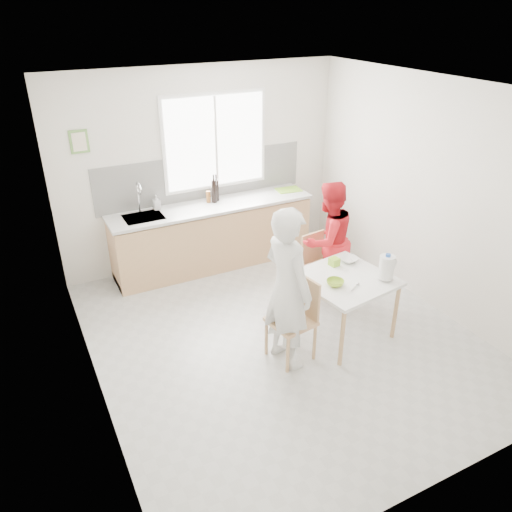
{
  "coord_description": "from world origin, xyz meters",
  "views": [
    {
      "loc": [
        -2.35,
        -3.99,
        3.41
      ],
      "look_at": [
        -0.21,
        0.2,
        0.99
      ],
      "focal_mm": 35.0,
      "sensor_mm": 36.0,
      "label": 1
    }
  ],
  "objects_px": {
    "dining_table": "(345,284)",
    "wine_bottle_a": "(214,191)",
    "chair_far": "(317,262)",
    "bowl_green": "(335,283)",
    "milk_jug": "(387,267)",
    "wine_bottle_b": "(216,190)",
    "person_white": "(287,289)",
    "person_red": "(328,240)",
    "bowl_white": "(349,259)",
    "chair_left": "(296,315)"
  },
  "relations": [
    {
      "from": "person_white",
      "to": "wine_bottle_a",
      "type": "height_order",
      "value": "person_white"
    },
    {
      "from": "dining_table",
      "to": "bowl_green",
      "type": "bearing_deg",
      "value": -157.12
    },
    {
      "from": "chair_left",
      "to": "milk_jug",
      "type": "bearing_deg",
      "value": 74.4
    },
    {
      "from": "milk_jug",
      "to": "person_white",
      "type": "bearing_deg",
      "value": 166.13
    },
    {
      "from": "person_white",
      "to": "person_red",
      "type": "xyz_separation_m",
      "value": [
        1.12,
        0.93,
        -0.11
      ]
    },
    {
      "from": "chair_left",
      "to": "bowl_white",
      "type": "xyz_separation_m",
      "value": [
        0.93,
        0.4,
        0.24
      ]
    },
    {
      "from": "dining_table",
      "to": "chair_far",
      "type": "xyz_separation_m",
      "value": [
        0.22,
        0.86,
        -0.19
      ]
    },
    {
      "from": "milk_jug",
      "to": "chair_left",
      "type": "bearing_deg",
      "value": 164.4
    },
    {
      "from": "person_white",
      "to": "person_red",
      "type": "bearing_deg",
      "value": -59.1
    },
    {
      "from": "person_red",
      "to": "milk_jug",
      "type": "relative_size",
      "value": 5.28
    },
    {
      "from": "bowl_green",
      "to": "wine_bottle_b",
      "type": "distance_m",
      "value": 2.43
    },
    {
      "from": "milk_jug",
      "to": "bowl_white",
      "type": "bearing_deg",
      "value": 92.62
    },
    {
      "from": "chair_left",
      "to": "bowl_white",
      "type": "height_order",
      "value": "chair_left"
    },
    {
      "from": "person_red",
      "to": "milk_jug",
      "type": "xyz_separation_m",
      "value": [
        0.05,
        -1.03,
        0.12
      ]
    },
    {
      "from": "wine_bottle_a",
      "to": "wine_bottle_b",
      "type": "distance_m",
      "value": 0.07
    },
    {
      "from": "chair_far",
      "to": "bowl_white",
      "type": "xyz_separation_m",
      "value": [
        0.04,
        -0.56,
        0.29
      ]
    },
    {
      "from": "person_white",
      "to": "bowl_green",
      "type": "height_order",
      "value": "person_white"
    },
    {
      "from": "dining_table",
      "to": "milk_jug",
      "type": "bearing_deg",
      "value": -32.03
    },
    {
      "from": "bowl_green",
      "to": "wine_bottle_a",
      "type": "distance_m",
      "value": 2.39
    },
    {
      "from": "dining_table",
      "to": "person_red",
      "type": "distance_m",
      "value": 0.87
    },
    {
      "from": "person_white",
      "to": "chair_far",
      "type": "bearing_deg",
      "value": -55.07
    },
    {
      "from": "bowl_white",
      "to": "chair_far",
      "type": "bearing_deg",
      "value": 93.76
    },
    {
      "from": "milk_jug",
      "to": "dining_table",
      "type": "bearing_deg",
      "value": 139.13
    },
    {
      "from": "person_white",
      "to": "person_red",
      "type": "relative_size",
      "value": 1.14
    },
    {
      "from": "bowl_green",
      "to": "bowl_white",
      "type": "distance_m",
      "value": 0.58
    },
    {
      "from": "chair_left",
      "to": "milk_jug",
      "type": "relative_size",
      "value": 3.18
    },
    {
      "from": "dining_table",
      "to": "milk_jug",
      "type": "distance_m",
      "value": 0.49
    },
    {
      "from": "dining_table",
      "to": "wine_bottle_b",
      "type": "bearing_deg",
      "value": 102.93
    },
    {
      "from": "chair_far",
      "to": "person_white",
      "type": "xyz_separation_m",
      "value": [
        -1.02,
        -0.98,
        0.41
      ]
    },
    {
      "from": "chair_far",
      "to": "bowl_green",
      "type": "distance_m",
      "value": 1.06
    },
    {
      "from": "chair_left",
      "to": "person_red",
      "type": "bearing_deg",
      "value": 123.78
    },
    {
      "from": "dining_table",
      "to": "person_white",
      "type": "height_order",
      "value": "person_white"
    },
    {
      "from": "wine_bottle_a",
      "to": "person_white",
      "type": "bearing_deg",
      "value": -95.27
    },
    {
      "from": "wine_bottle_a",
      "to": "chair_far",
      "type": "bearing_deg",
      "value": -60.15
    },
    {
      "from": "bowl_green",
      "to": "person_red",
      "type": "bearing_deg",
      "value": 60.27
    },
    {
      "from": "dining_table",
      "to": "bowl_white",
      "type": "relative_size",
      "value": 5.09
    },
    {
      "from": "chair_left",
      "to": "wine_bottle_b",
      "type": "height_order",
      "value": "wine_bottle_b"
    },
    {
      "from": "person_red",
      "to": "wine_bottle_b",
      "type": "bearing_deg",
      "value": -69.44
    },
    {
      "from": "chair_far",
      "to": "chair_left",
      "type": "bearing_deg",
      "value": -141.78
    },
    {
      "from": "wine_bottle_b",
      "to": "chair_far",
      "type": "bearing_deg",
      "value": -62.62
    },
    {
      "from": "person_white",
      "to": "milk_jug",
      "type": "relative_size",
      "value": 6.04
    },
    {
      "from": "dining_table",
      "to": "bowl_green",
      "type": "distance_m",
      "value": 0.23
    },
    {
      "from": "chair_left",
      "to": "bowl_green",
      "type": "relative_size",
      "value": 4.89
    },
    {
      "from": "person_red",
      "to": "wine_bottle_a",
      "type": "xyz_separation_m",
      "value": [
        -0.9,
        1.45,
        0.32
      ]
    },
    {
      "from": "chair_far",
      "to": "wine_bottle_a",
      "type": "relative_size",
      "value": 2.56
    },
    {
      "from": "chair_far",
      "to": "milk_jug",
      "type": "xyz_separation_m",
      "value": [
        0.14,
        -1.08,
        0.42
      ]
    },
    {
      "from": "chair_left",
      "to": "wine_bottle_a",
      "type": "relative_size",
      "value": 2.85
    },
    {
      "from": "dining_table",
      "to": "wine_bottle_a",
      "type": "xyz_separation_m",
      "value": [
        -0.58,
        2.26,
        0.44
      ]
    },
    {
      "from": "bowl_green",
      "to": "dining_table",
      "type": "bearing_deg",
      "value": 22.88
    },
    {
      "from": "chair_left",
      "to": "person_white",
      "type": "relative_size",
      "value": 0.53
    }
  ]
}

